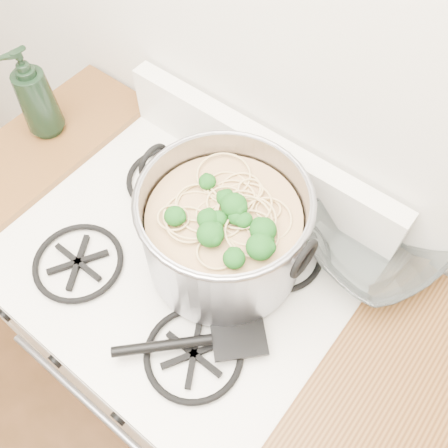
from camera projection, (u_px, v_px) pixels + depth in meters
gas_range at (190, 333)px, 1.53m from camera, size 0.76×0.66×0.92m
counter_left at (76, 241)px, 1.68m from camera, size 0.25×0.65×0.92m
stock_pot at (224, 231)px, 1.03m from camera, size 0.38×0.35×0.23m
spatula at (239, 336)px, 1.00m from camera, size 0.42×0.42×0.02m
glass_bowl at (371, 247)px, 1.11m from camera, size 0.15×0.15×0.03m
bottle at (34, 93)px, 1.22m from camera, size 0.12×0.12×0.25m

